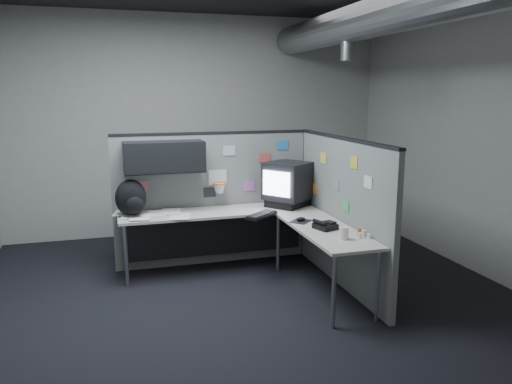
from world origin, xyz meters
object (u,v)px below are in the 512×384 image
object	(u,v)px
monitor	(288,184)
backpack	(131,199)
keyboard	(261,215)
phone	(325,226)
desk	(245,225)

from	to	relation	value
monitor	backpack	bearing A→B (deg)	-172.42
keyboard	phone	distance (m)	0.82
phone	backpack	xyz separation A→B (m)	(-1.86, 1.09, 0.17)
phone	backpack	world-z (taller)	backpack
desk	monitor	bearing A→B (deg)	25.39
keyboard	monitor	bearing A→B (deg)	46.72
monitor	phone	bearing A→B (deg)	-81.80
keyboard	desk	bearing A→B (deg)	144.93
desk	backpack	bearing A→B (deg)	166.57
phone	desk	bearing A→B (deg)	120.23
desk	phone	world-z (taller)	phone
desk	keyboard	size ratio (longest dim) A/B	5.28
desk	backpack	distance (m)	1.31
desk	backpack	xyz separation A→B (m)	(-1.24, 0.30, 0.32)
phone	backpack	size ratio (longest dim) A/B	0.60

